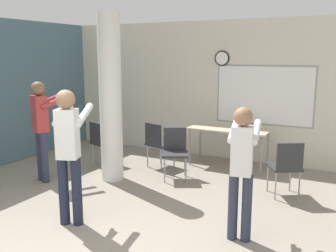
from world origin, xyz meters
name	(u,v)px	position (x,y,z in m)	size (l,w,h in m)	color
wall_back	(219,90)	(0.02, 5.06, 1.40)	(8.00, 0.15, 2.80)	beige
support_pillar	(111,99)	(-1.08, 2.82, 1.40)	(0.38, 0.38, 2.80)	white
folding_table	(229,131)	(0.45, 4.48, 0.69)	(1.51, 0.64, 0.74)	beige
bottle_on_table	(239,126)	(0.70, 4.34, 0.84)	(0.07, 0.07, 0.25)	silver
chair_near_pillar	(102,140)	(-1.70, 3.37, 0.51)	(0.56, 0.56, 0.87)	#2D2D33
chair_mid_room	(286,164)	(1.72, 3.34, 0.51)	(0.60, 0.60, 0.87)	#2D2D33
chair_table_front	(175,149)	(-0.15, 3.38, 0.51)	(0.59, 0.59, 0.87)	#2D2D33
chair_table_left	(158,142)	(-0.69, 3.77, 0.51)	(0.54, 0.54, 0.87)	#2D2D33
person_watching_back	(42,123)	(-2.06, 2.23, 1.00)	(0.55, 0.68, 1.70)	#2D3347
person_playing_front	(69,147)	(-0.53, 1.17, 1.01)	(0.54, 0.69, 1.72)	#1E2338
person_playing_side	(242,163)	(1.49, 1.74, 0.92)	(0.41, 0.60, 1.57)	#2D3347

